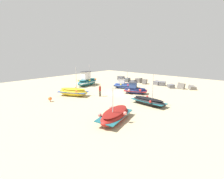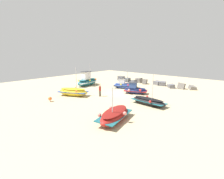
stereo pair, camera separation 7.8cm
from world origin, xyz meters
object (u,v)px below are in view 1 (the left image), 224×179
at_px(fishing_boat_1, 135,90).
at_px(fishing_boat_5, 115,115).
at_px(fishing_boat_4, 149,101).
at_px(fishing_boat_0, 123,85).
at_px(person_walking, 100,90).
at_px(fishing_boat_2, 73,92).
at_px(fishing_boat_3, 87,81).
at_px(mooring_buoy_0, 50,99).

xyz_separation_m(fishing_boat_1, fishing_boat_5, (4.68, -10.25, -0.05)).
distance_m(fishing_boat_4, fishing_boat_5, 6.46).
relative_size(fishing_boat_0, fishing_boat_5, 0.75).
relative_size(fishing_boat_5, person_walking, 3.04).
xyz_separation_m(fishing_boat_2, fishing_boat_3, (-4.45, 6.51, 0.28)).
relative_size(fishing_boat_0, fishing_boat_2, 0.82).
xyz_separation_m(fishing_boat_0, mooring_buoy_0, (-1.86, -12.83, -0.20)).
xyz_separation_m(fishing_boat_4, person_walking, (-7.26, -0.95, 0.49)).
distance_m(fishing_boat_2, person_walking, 3.93).
bearing_deg(fishing_boat_4, person_walking, 12.31).
distance_m(fishing_boat_1, fishing_boat_3, 10.40).
xyz_separation_m(fishing_boat_2, mooring_buoy_0, (0.28, -3.79, -0.21)).
distance_m(fishing_boat_0, fishing_boat_5, 14.88).
xyz_separation_m(fishing_boat_0, fishing_boat_5, (8.48, -12.22, -0.04)).
bearing_deg(fishing_boat_2, fishing_boat_0, -128.35).
relative_size(person_walking, mooring_buoy_0, 2.61).
bearing_deg(fishing_boat_1, fishing_boat_4, 116.40).
distance_m(fishing_boat_1, fishing_boat_5, 11.27).
height_order(fishing_boat_0, mooring_buoy_0, fishing_boat_0).
relative_size(fishing_boat_3, mooring_buoy_0, 8.21).
bearing_deg(fishing_boat_2, fishing_boat_4, 172.39).
relative_size(fishing_boat_1, fishing_boat_2, 0.83).
distance_m(fishing_boat_2, fishing_boat_4, 10.91).
height_order(fishing_boat_3, person_walking, fishing_boat_3).
bearing_deg(fishing_boat_5, fishing_boat_4, -13.22).
bearing_deg(fishing_boat_3, fishing_boat_0, 102.25).
relative_size(fishing_boat_2, mooring_buoy_0, 7.32).
distance_m(fishing_boat_2, mooring_buoy_0, 3.80).
bearing_deg(fishing_boat_1, fishing_boat_5, 91.20).
bearing_deg(fishing_boat_1, person_walking, 36.18).
relative_size(fishing_boat_1, fishing_boat_5, 0.77).
height_order(fishing_boat_1, fishing_boat_4, fishing_boat_4).
relative_size(fishing_boat_3, person_walking, 3.15).
bearing_deg(fishing_boat_3, person_walking, 52.37).
bearing_deg(fishing_boat_1, fishing_boat_0, -50.85).
xyz_separation_m(fishing_boat_3, person_walking, (7.59, -4.19, 0.07)).
xyz_separation_m(fishing_boat_3, fishing_boat_4, (14.86, -3.24, -0.42)).
bearing_deg(fishing_boat_3, fishing_boat_5, 48.48).
relative_size(fishing_boat_4, person_walking, 2.80).
distance_m(fishing_boat_4, mooring_buoy_0, 12.35).
relative_size(fishing_boat_2, fishing_boat_4, 1.00).
relative_size(fishing_boat_0, fishing_boat_1, 0.98).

